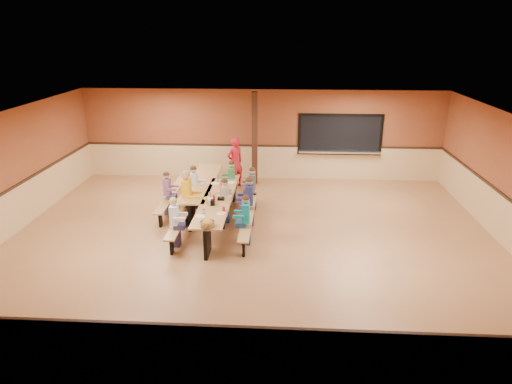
{
  "coord_description": "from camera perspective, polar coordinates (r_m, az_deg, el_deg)",
  "views": [
    {
      "loc": [
        0.71,
        -10.01,
        4.87
      ],
      "look_at": [
        0.09,
        0.29,
        1.15
      ],
      "focal_mm": 32.0,
      "sensor_mm": 36.0,
      "label": 1
    }
  ],
  "objects": [
    {
      "name": "seated_child_tan_sec",
      "position": [
        12.0,
        -3.87,
        -1.11
      ],
      "size": [
        0.36,
        0.29,
        1.19
      ],
      "primitive_type": null,
      "color": "#A9A68B",
      "rests_on": "ground"
    },
    {
      "name": "kitchen_pass_through",
      "position": [
        15.46,
        10.45,
        6.85
      ],
      "size": [
        2.78,
        0.28,
        1.38
      ],
      "color": "black",
      "rests_on": "ground"
    },
    {
      "name": "ground",
      "position": [
        11.15,
        -0.56,
        -6.07
      ],
      "size": [
        12.0,
        12.0,
        0.0
      ],
      "primitive_type": "plane",
      "color": "#945D38",
      "rests_on": "ground"
    },
    {
      "name": "room_envelope",
      "position": [
        10.87,
        -0.57,
        -2.79
      ],
      "size": [
        12.04,
        10.04,
        3.02
      ],
      "color": "brown",
      "rests_on": "ground"
    },
    {
      "name": "napkin_dispenser",
      "position": [
        11.32,
        -5.43,
        -1.32
      ],
      "size": [
        0.1,
        0.14,
        0.13
      ],
      "primitive_type": "cube",
      "color": "black",
      "rests_on": "cafeteria_table_main"
    },
    {
      "name": "seated_adult_yellow",
      "position": [
        12.08,
        -8.63,
        -0.61
      ],
      "size": [
        0.46,
        0.38,
        1.4
      ],
      "primitive_type": null,
      "color": "gold",
      "rests_on": "ground"
    },
    {
      "name": "seated_child_green_sec",
      "position": [
        13.44,
        -3.06,
        1.33
      ],
      "size": [
        0.38,
        0.31,
        1.23
      ],
      "primitive_type": null,
      "color": "#347B42",
      "rests_on": "ground"
    },
    {
      "name": "seated_child_purple_sec",
      "position": [
        12.74,
        -10.99,
        -0.15
      ],
      "size": [
        0.36,
        0.3,
        1.2
      ],
      "primitive_type": null,
      "color": "#83547C",
      "rests_on": "ground"
    },
    {
      "name": "standing_woman",
      "position": [
        14.64,
        -2.64,
        3.72
      ],
      "size": [
        0.71,
        0.69,
        1.64
      ],
      "primitive_type": "imported",
      "rotation": [
        0.0,
        0.0,
        3.87
      ],
      "color": "red",
      "rests_on": "ground"
    },
    {
      "name": "punch_pitcher",
      "position": [
        12.48,
        -4.19,
        0.97
      ],
      "size": [
        0.16,
        0.16,
        0.22
      ],
      "primitive_type": "cylinder",
      "color": "red",
      "rests_on": "cafeteria_table_main"
    },
    {
      "name": "seated_child_navy_right",
      "position": [
        11.78,
        -0.84,
        -1.2
      ],
      "size": [
        0.41,
        0.34,
        1.29
      ],
      "primitive_type": null,
      "color": "navy",
      "rests_on": "ground"
    },
    {
      "name": "seated_child_white_left",
      "position": [
        10.81,
        -10.14,
        -3.76
      ],
      "size": [
        0.37,
        0.3,
        1.2
      ],
      "primitive_type": null,
      "color": "white",
      "rests_on": "ground"
    },
    {
      "name": "cafeteria_table_main",
      "position": [
        11.73,
        -4.93,
        -2.0
      ],
      "size": [
        1.91,
        3.7,
        0.74
      ],
      "color": "#AF7C45",
      "rests_on": "ground"
    },
    {
      "name": "table_paddle",
      "position": [
        11.63,
        -4.42,
        -0.33
      ],
      "size": [
        0.16,
        0.16,
        0.56
      ],
      "color": "black",
      "rests_on": "cafeteria_table_main"
    },
    {
      "name": "condiment_ketchup",
      "position": [
        11.56,
        -5.28,
        -0.76
      ],
      "size": [
        0.06,
        0.06,
        0.17
      ],
      "primitive_type": "cylinder",
      "color": "#B2140F",
      "rests_on": "cafeteria_table_main"
    },
    {
      "name": "condiment_mustard",
      "position": [
        11.44,
        -6.22,
        -1.02
      ],
      "size": [
        0.06,
        0.06,
        0.17
      ],
      "primitive_type": "cylinder",
      "color": "yellow",
      "rests_on": "cafeteria_table_main"
    },
    {
      "name": "cafeteria_table_second",
      "position": [
        13.21,
        -6.8,
        0.47
      ],
      "size": [
        1.91,
        3.7,
        0.74
      ],
      "color": "#AF7C45",
      "rests_on": "ground"
    },
    {
      "name": "seated_child_grey_left",
      "position": [
        13.03,
        -7.73,
        0.58
      ],
      "size": [
        0.38,
        0.31,
        1.23
      ],
      "primitive_type": null,
      "color": "silver",
      "rests_on": "ground"
    },
    {
      "name": "seated_child_char_right",
      "position": [
        12.84,
        -0.47,
        0.43
      ],
      "size": [
        0.37,
        0.3,
        1.22
      ],
      "primitive_type": null,
      "color": "#464A4F",
      "rests_on": "ground"
    },
    {
      "name": "place_settings",
      "position": [
        11.63,
        -4.96,
        -0.77
      ],
      "size": [
        0.65,
        3.3,
        0.11
      ],
      "primitive_type": null,
      "color": "beige",
      "rests_on": "cafeteria_table_main"
    },
    {
      "name": "seated_child_teal_right",
      "position": [
        10.75,
        -1.28,
        -3.53
      ],
      "size": [
        0.37,
        0.31,
        1.22
      ],
      "primitive_type": null,
      "color": "#0F8CA1",
      "rests_on": "ground"
    },
    {
      "name": "chip_bowl",
      "position": [
        10.11,
        -6.09,
        -3.94
      ],
      "size": [
        0.32,
        0.32,
        0.15
      ],
      "primitive_type": null,
      "color": "orange",
      "rests_on": "cafeteria_table_main"
    },
    {
      "name": "structural_post",
      "position": [
        14.83,
        -0.17,
        6.67
      ],
      "size": [
        0.18,
        0.18,
        3.0
      ],
      "primitive_type": "cube",
      "color": "#331C11",
      "rests_on": "ground"
    }
  ]
}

